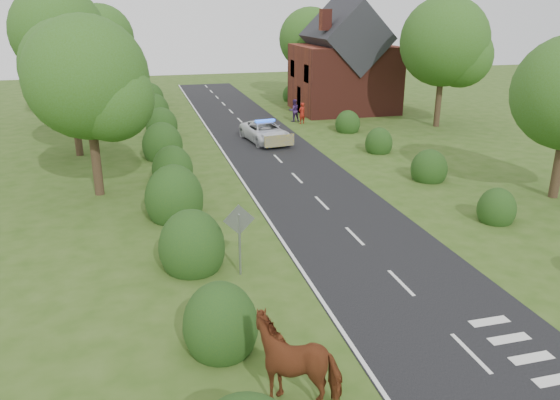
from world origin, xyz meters
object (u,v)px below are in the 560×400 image
object	(u,v)px
road_sign	(239,229)
cow	(298,364)
police_van	(265,132)
pedestrian_purple	(294,110)
pedestrian_red	(302,113)

from	to	relation	value
road_sign	cow	distance (m)	6.45
road_sign	cow	size ratio (longest dim) A/B	1.02
road_sign	cow	xyz separation A→B (m)	(0.12, -6.40, -0.77)
police_van	pedestrian_purple	world-z (taller)	pedestrian_purple
pedestrian_red	cow	bearing A→B (deg)	49.70
police_van	pedestrian_purple	distance (m)	7.19
pedestrian_red	pedestrian_purple	world-z (taller)	pedestrian_purple
pedestrian_purple	pedestrian_red	bearing A→B (deg)	104.66
road_sign	police_van	size ratio (longest dim) A/B	0.49
road_sign	police_van	xyz separation A→B (m)	(5.28, 18.44, -0.98)
cow	police_van	xyz separation A→B (m)	(5.17, 24.84, -0.20)
cow	pedestrian_red	bearing A→B (deg)	-173.02
cow	pedestrian_red	xyz separation A→B (m)	(9.31, 29.95, -0.07)
police_van	cow	bearing A→B (deg)	-109.80
pedestrian_purple	cow	bearing A→B (deg)	69.48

